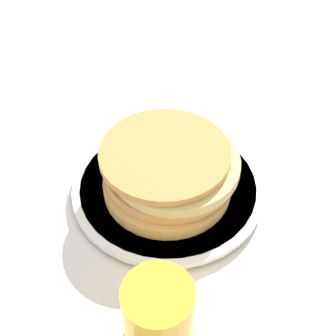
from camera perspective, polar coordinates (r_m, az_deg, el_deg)
name	(u,v)px	position (r m, az deg, el deg)	size (l,w,h in m)	color
ground_plane	(145,189)	(0.59, -2.78, -2.54)	(4.00, 4.00, 0.00)	silver
plate	(168,187)	(0.58, 0.00, -2.28)	(0.24, 0.24, 0.01)	silver
pancake_stack	(169,170)	(0.55, 0.14, -0.26)	(0.16, 0.16, 0.05)	tan
juice_glass	(158,316)	(0.44, -1.18, -17.59)	(0.06, 0.06, 0.08)	yellow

